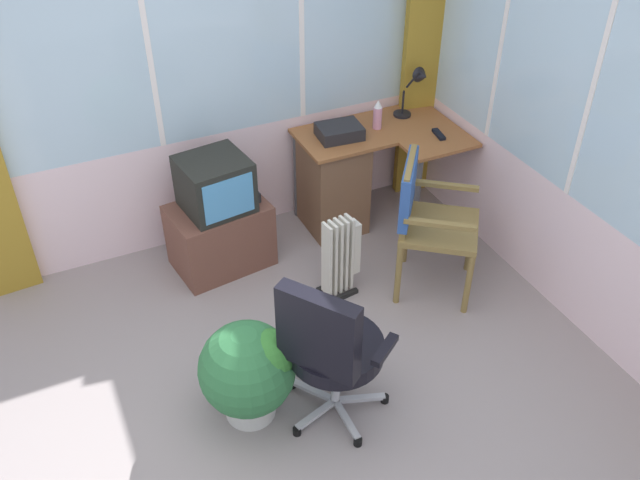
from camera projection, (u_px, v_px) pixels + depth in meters
ground at (282, 451)px, 3.62m from camera, size 5.06×4.98×0.06m
north_window_panel at (150, 64)px, 4.24m from camera, size 4.06×0.07×2.71m
curtain_corner at (426, 31)px, 4.83m from camera, size 0.31×0.11×2.61m
desk at (338, 178)px, 4.99m from camera, size 1.13×0.78×0.73m
desk_lamp at (417, 85)px, 4.89m from camera, size 0.22×0.19×0.38m
tv_remote at (439, 134)px, 4.79m from camera, size 0.07×0.16×0.02m
spray_bottle at (378, 115)px, 4.83m from camera, size 0.06×0.06×0.22m
paper_tray at (339, 131)px, 4.75m from camera, size 0.32×0.26×0.09m
wooden_armchair at (422, 209)px, 4.30m from camera, size 0.67×0.67×0.94m
office_chair at (329, 345)px, 3.44m from camera, size 0.60×0.61×0.96m
tv_on_stand at (219, 220)px, 4.61m from camera, size 0.69×0.52×0.83m
space_heater at (341, 256)px, 4.42m from camera, size 0.28×0.20×0.58m
potted_plant at (250, 370)px, 3.58m from camera, size 0.52×0.52×0.60m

